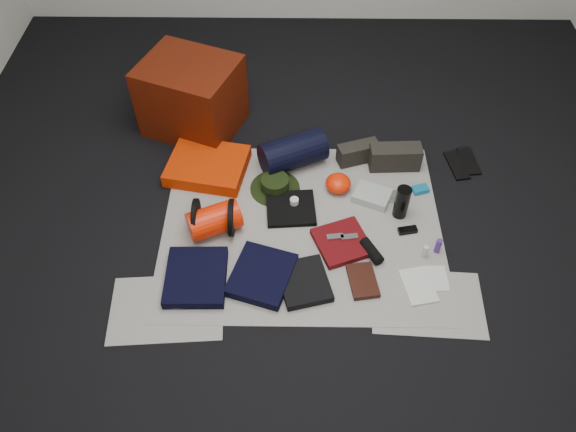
{
  "coord_description": "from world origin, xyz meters",
  "views": [
    {
      "loc": [
        -0.06,
        -2.04,
        2.53
      ],
      "look_at": [
        -0.08,
        -0.0,
        0.1
      ],
      "focal_mm": 35.0,
      "sensor_mm": 36.0,
      "label": 1
    }
  ],
  "objects_px": {
    "red_cabinet": "(192,96)",
    "compact_camera": "(388,197)",
    "water_bottle": "(402,202)",
    "stuff_sack": "(214,220)",
    "sleeping_pad": "(208,166)",
    "paperback_book": "(363,281)",
    "navy_duffel": "(293,152)"
  },
  "relations": [
    {
      "from": "navy_duffel",
      "to": "paperback_book",
      "type": "height_order",
      "value": "navy_duffel"
    },
    {
      "from": "sleeping_pad",
      "to": "water_bottle",
      "type": "bearing_deg",
      "value": -16.52
    },
    {
      "from": "sleeping_pad",
      "to": "stuff_sack",
      "type": "relative_size",
      "value": 1.61
    },
    {
      "from": "red_cabinet",
      "to": "water_bottle",
      "type": "height_order",
      "value": "red_cabinet"
    },
    {
      "from": "red_cabinet",
      "to": "sleeping_pad",
      "type": "relative_size",
      "value": 1.23
    },
    {
      "from": "water_bottle",
      "to": "stuff_sack",
      "type": "bearing_deg",
      "value": -173.1
    },
    {
      "from": "sleeping_pad",
      "to": "compact_camera",
      "type": "bearing_deg",
      "value": -11.65
    },
    {
      "from": "water_bottle",
      "to": "paperback_book",
      "type": "height_order",
      "value": "water_bottle"
    },
    {
      "from": "compact_camera",
      "to": "paperback_book",
      "type": "bearing_deg",
      "value": -112.06
    },
    {
      "from": "compact_camera",
      "to": "stuff_sack",
      "type": "bearing_deg",
      "value": -170.3
    },
    {
      "from": "red_cabinet",
      "to": "navy_duffel",
      "type": "xyz_separation_m",
      "value": [
        0.66,
        -0.38,
        -0.13
      ]
    },
    {
      "from": "red_cabinet",
      "to": "paperback_book",
      "type": "xyz_separation_m",
      "value": [
        1.04,
        -1.27,
        -0.22
      ]
    },
    {
      "from": "stuff_sack",
      "to": "compact_camera",
      "type": "relative_size",
      "value": 2.62
    },
    {
      "from": "red_cabinet",
      "to": "compact_camera",
      "type": "distance_m",
      "value": 1.42
    },
    {
      "from": "sleeping_pad",
      "to": "navy_duffel",
      "type": "xyz_separation_m",
      "value": [
        0.53,
        0.06,
        0.06
      ]
    },
    {
      "from": "red_cabinet",
      "to": "compact_camera",
      "type": "height_order",
      "value": "red_cabinet"
    },
    {
      "from": "red_cabinet",
      "to": "water_bottle",
      "type": "relative_size",
      "value": 2.72
    },
    {
      "from": "compact_camera",
      "to": "paperback_book",
      "type": "xyz_separation_m",
      "value": [
        -0.2,
        -0.6,
        -0.01
      ]
    },
    {
      "from": "red_cabinet",
      "to": "navy_duffel",
      "type": "bearing_deg",
      "value": -7.88
    },
    {
      "from": "navy_duffel",
      "to": "paperback_book",
      "type": "relative_size",
      "value": 1.87
    },
    {
      "from": "stuff_sack",
      "to": "compact_camera",
      "type": "bearing_deg",
      "value": 13.64
    },
    {
      "from": "sleeping_pad",
      "to": "navy_duffel",
      "type": "relative_size",
      "value": 1.17
    },
    {
      "from": "stuff_sack",
      "to": "navy_duffel",
      "type": "bearing_deg",
      "value": 50.72
    },
    {
      "from": "navy_duffel",
      "to": "sleeping_pad",
      "type": "bearing_deg",
      "value": 161.64
    },
    {
      "from": "compact_camera",
      "to": "water_bottle",
      "type": "bearing_deg",
      "value": -68.36
    },
    {
      "from": "sleeping_pad",
      "to": "paperback_book",
      "type": "height_order",
      "value": "sleeping_pad"
    },
    {
      "from": "red_cabinet",
      "to": "stuff_sack",
      "type": "height_order",
      "value": "red_cabinet"
    },
    {
      "from": "navy_duffel",
      "to": "compact_camera",
      "type": "bearing_deg",
      "value": -52.39
    },
    {
      "from": "red_cabinet",
      "to": "stuff_sack",
      "type": "distance_m",
      "value": 0.95
    },
    {
      "from": "navy_duffel",
      "to": "red_cabinet",
      "type": "bearing_deg",
      "value": 124.95
    },
    {
      "from": "stuff_sack",
      "to": "navy_duffel",
      "type": "distance_m",
      "value": 0.7
    },
    {
      "from": "red_cabinet",
      "to": "stuff_sack",
      "type": "xyz_separation_m",
      "value": [
        0.22,
        -0.92,
        -0.15
      ]
    }
  ]
}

